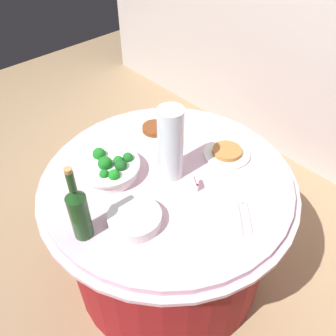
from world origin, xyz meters
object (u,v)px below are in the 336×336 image
object	(u,v)px
serving_tongs	(244,216)
food_plate_peanuts	(227,153)
broccoli_bowl	(109,168)
decorative_fruit_vase	(170,148)
food_plate_stir_fry	(155,130)
wine_bottle	(79,211)
plate_stack	(135,218)
label_placard_front	(196,183)

from	to	relation	value
serving_tongs	food_plate_peanuts	xyz separation A→B (m)	(-0.29, 0.24, 0.01)
broccoli_bowl	serving_tongs	xyz separation A→B (m)	(0.56, 0.25, -0.04)
broccoli_bowl	serving_tongs	distance (m)	0.61
decorative_fruit_vase	serving_tongs	bearing A→B (deg)	6.98
serving_tongs	food_plate_peanuts	size ratio (longest dim) A/B	0.66
food_plate_stir_fry	food_plate_peanuts	bearing A→B (deg)	20.36
wine_bottle	food_plate_stir_fry	distance (m)	0.69
serving_tongs	wine_bottle	bearing A→B (deg)	-125.19
wine_bottle	food_plate_stir_fry	bearing A→B (deg)	115.77
plate_stack	wine_bottle	xyz separation A→B (m)	(-0.09, -0.17, 0.10)
plate_stack	wine_bottle	world-z (taller)	wine_bottle
broccoli_bowl	food_plate_stir_fry	size ratio (longest dim) A/B	1.27
wine_bottle	label_placard_front	bearing A→B (deg)	76.07
serving_tongs	food_plate_peanuts	distance (m)	0.38
serving_tongs	label_placard_front	distance (m)	0.24
food_plate_stir_fry	label_placard_front	distance (m)	0.44
food_plate_stir_fry	label_placard_front	size ratio (longest dim) A/B	4.00
broccoli_bowl	plate_stack	xyz separation A→B (m)	(0.29, -0.09, -0.01)
food_plate_peanuts	broccoli_bowl	bearing A→B (deg)	-118.65
plate_stack	food_plate_peanuts	xyz separation A→B (m)	(-0.02, 0.57, -0.01)
serving_tongs	label_placard_front	world-z (taller)	label_placard_front
serving_tongs	food_plate_stir_fry	size ratio (longest dim) A/B	0.66
wine_bottle	food_plate_peanuts	distance (m)	0.76
label_placard_front	decorative_fruit_vase	bearing A→B (deg)	-172.20
broccoli_bowl	serving_tongs	world-z (taller)	broccoli_bowl
broccoli_bowl	food_plate_peanuts	size ratio (longest dim) A/B	1.27
broccoli_bowl	food_plate_peanuts	distance (m)	0.55
wine_bottle	food_plate_peanuts	world-z (taller)	wine_bottle
food_plate_stir_fry	serving_tongs	bearing A→B (deg)	-8.98
plate_stack	food_plate_peanuts	world-z (taller)	plate_stack
serving_tongs	food_plate_peanuts	bearing A→B (deg)	140.97
food_plate_stir_fry	label_placard_front	world-z (taller)	label_placard_front
food_plate_peanuts	serving_tongs	bearing A→B (deg)	-39.03
serving_tongs	food_plate_stir_fry	bearing A→B (deg)	171.02
plate_stack	food_plate_stir_fry	world-z (taller)	plate_stack
wine_bottle	food_plate_stir_fry	xyz separation A→B (m)	(-0.30, 0.61, -0.11)
food_plate_stir_fry	wine_bottle	bearing A→B (deg)	-64.23
plate_stack	wine_bottle	distance (m)	0.22
food_plate_stir_fry	decorative_fruit_vase	bearing A→B (deg)	-28.50
broccoli_bowl	wine_bottle	bearing A→B (deg)	-52.87
label_placard_front	serving_tongs	bearing A→B (deg)	6.50
food_plate_peanuts	label_placard_front	world-z (taller)	label_placard_front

